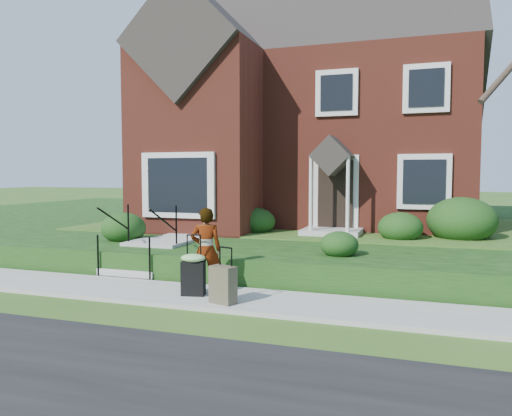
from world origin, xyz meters
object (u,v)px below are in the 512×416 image
at_px(front_steps, 148,252).
at_px(suitcase_black, 193,272).
at_px(woman, 206,250).
at_px(suitcase_olive, 223,285).

relative_size(front_steps, suitcase_black, 1.80).
bearing_deg(woman, suitcase_olive, 111.22).
relative_size(front_steps, woman, 1.26).
height_order(woman, suitcase_black, woman).
bearing_deg(front_steps, woman, -35.81).
bearing_deg(woman, front_steps, -57.59).
distance_m(woman, suitcase_black, 0.51).
relative_size(front_steps, suitcase_olive, 2.06).
bearing_deg(front_steps, suitcase_olive, -38.60).
height_order(front_steps, suitcase_olive, front_steps).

